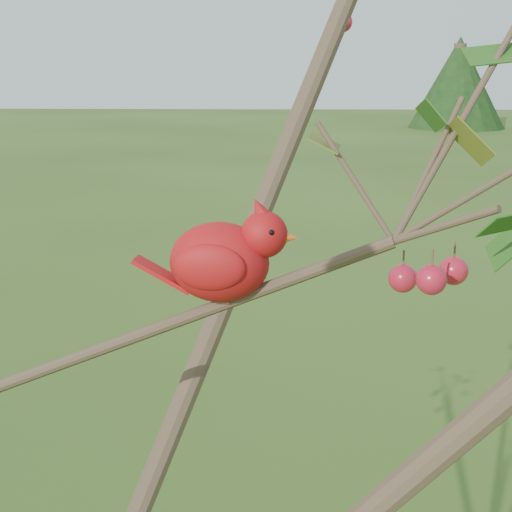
# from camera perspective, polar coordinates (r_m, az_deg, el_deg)

# --- Properties ---
(cardinal) EXTENTS (0.23, 0.12, 0.16)m
(cardinal) POSITION_cam_1_polar(r_m,az_deg,el_deg) (1.06, -2.28, -0.14)
(cardinal) COLOR #B2130F
(cardinal) RESTS_ON ground
(distant_trees) EXTENTS (39.93, 13.11, 3.29)m
(distant_trees) POSITION_cam_1_polar(r_m,az_deg,el_deg) (25.12, -0.86, 11.71)
(distant_trees) COLOR #423223
(distant_trees) RESTS_ON ground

